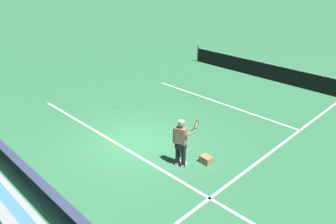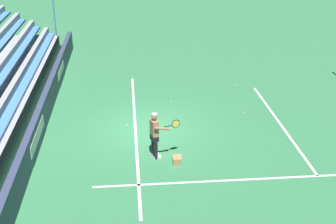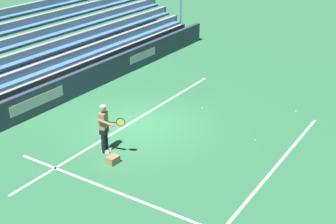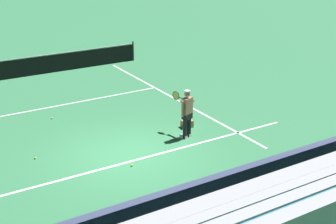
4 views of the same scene
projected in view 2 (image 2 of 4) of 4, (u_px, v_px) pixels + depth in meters
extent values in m
plane|color=#337A4C|center=(148.00, 129.00, 18.95)|extent=(160.00, 160.00, 0.00)
cube|color=white|center=(135.00, 129.00, 18.91)|extent=(12.00, 0.10, 0.01)
cube|color=white|center=(274.00, 178.00, 15.55)|extent=(0.10, 12.00, 0.01)
cube|color=white|center=(280.00, 123.00, 19.41)|extent=(8.22, 0.10, 0.01)
cube|color=#384260|center=(40.00, 120.00, 18.38)|extent=(23.69, 0.24, 1.10)
cube|color=silver|center=(38.00, 136.00, 17.06)|extent=(2.80, 0.01, 0.44)
cube|color=silver|center=(61.00, 71.00, 23.66)|extent=(2.20, 0.01, 0.40)
cube|color=#4C89CC|center=(12.00, 107.00, 18.04)|extent=(22.06, 0.40, 0.12)
cube|color=#9EA3A8|center=(4.00, 104.00, 17.96)|extent=(22.51, 0.24, 0.45)
cylinder|color=#4C70B2|center=(55.00, 22.00, 27.69)|extent=(0.08, 0.08, 3.85)
cylinder|color=black|center=(153.00, 145.00, 16.75)|extent=(0.15, 0.15, 0.88)
cylinder|color=black|center=(156.00, 148.00, 16.57)|extent=(0.15, 0.15, 0.88)
cube|color=white|center=(155.00, 154.00, 16.93)|extent=(0.19, 0.30, 0.09)
cube|color=white|center=(157.00, 157.00, 16.75)|extent=(0.19, 0.30, 0.09)
cube|color=black|center=(154.00, 137.00, 16.51)|extent=(0.39, 0.31, 0.20)
cube|color=#A37556|center=(154.00, 128.00, 16.36)|extent=(0.41, 0.31, 0.58)
sphere|color=#A37556|center=(154.00, 117.00, 16.19)|extent=(0.21, 0.21, 0.21)
cylinder|color=white|center=(154.00, 114.00, 16.15)|extent=(0.20, 0.20, 0.05)
cylinder|color=#A37556|center=(152.00, 126.00, 16.58)|extent=(0.09, 0.09, 0.56)
cylinder|color=#A37556|center=(162.00, 129.00, 16.20)|extent=(0.26, 0.58, 0.24)
cylinder|color=black|center=(168.00, 126.00, 16.27)|extent=(0.12, 0.30, 0.03)
torus|color=black|center=(176.00, 124.00, 16.35)|extent=(0.12, 0.31, 0.31)
cylinder|color=#D6D14C|center=(176.00, 124.00, 16.35)|extent=(0.09, 0.26, 0.27)
cube|color=#A87F51|center=(177.00, 160.00, 16.38)|extent=(0.42, 0.33, 0.26)
sphere|color=#CCE533|center=(243.00, 113.00, 20.34)|extent=(0.07, 0.07, 0.07)
sphere|color=#CCE533|center=(171.00, 102.00, 21.47)|extent=(0.07, 0.07, 0.07)
sphere|color=#CCE533|center=(235.00, 85.00, 23.39)|extent=(0.07, 0.07, 0.07)
sphere|color=#CCE533|center=(128.00, 126.00, 19.14)|extent=(0.07, 0.07, 0.07)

